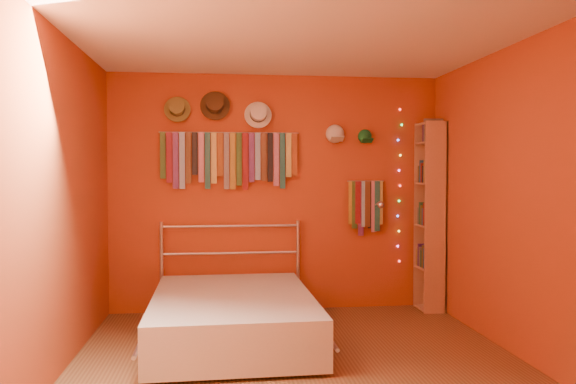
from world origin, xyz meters
name	(u,v)px	position (x,y,z in m)	size (l,w,h in m)	color
ground	(299,364)	(0.00, 0.00, 0.00)	(3.50, 3.50, 0.00)	brown
back_wall	(277,193)	(0.00, 1.75, 1.25)	(3.50, 0.02, 2.50)	#8E3716
right_wall	(518,200)	(1.75, 0.00, 1.25)	(0.02, 3.50, 2.50)	#8E3716
left_wall	(59,203)	(-1.75, 0.00, 1.25)	(0.02, 3.50, 2.50)	#8E3716
ceiling	(299,35)	(0.00, 0.00, 2.50)	(3.50, 3.50, 0.02)	white
tie_rack	(229,157)	(-0.50, 1.69, 1.63)	(1.45, 0.03, 0.60)	#B9B9BE
small_tie_rack	(366,204)	(0.96, 1.69, 1.13)	(0.40, 0.03, 0.59)	#B9B9BE
fedora_olive	(177,108)	(-1.03, 1.66, 2.13)	(0.27, 0.15, 0.27)	olive
fedora_brown	(215,104)	(-0.65, 1.65, 2.17)	(0.31, 0.17, 0.30)	#402B16
fedora_white	(258,114)	(-0.20, 1.65, 2.08)	(0.29, 0.16, 0.28)	silver
cap_white	(335,134)	(0.62, 1.70, 1.88)	(0.19, 0.24, 0.19)	white
cap_green	(365,136)	(0.95, 1.70, 1.85)	(0.16, 0.21, 0.16)	#176B2D
fairy_lights	(399,186)	(1.34, 1.71, 1.32)	(0.06, 0.02, 1.68)	#FF3333
reading_lamp	(380,205)	(1.06, 1.52, 1.13)	(0.07, 0.30, 0.09)	#B9B9BE
bookshelf	(434,215)	(1.66, 1.53, 1.02)	(0.25, 0.34, 2.00)	#AB704D
bed	(233,316)	(-0.49, 0.64, 0.22)	(1.48, 2.00, 0.96)	#B9B9BE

